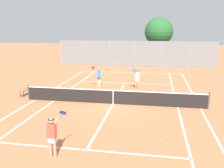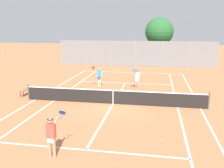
# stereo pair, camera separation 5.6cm
# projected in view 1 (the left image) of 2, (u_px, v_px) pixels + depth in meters

# --- Properties ---
(ground_plane) EXTENTS (120.00, 120.00, 0.00)m
(ground_plane) POSITION_uv_depth(u_px,v_px,m) (113.00, 104.00, 16.36)
(ground_plane) COLOR #C67047
(court_line_markings) EXTENTS (11.10, 23.90, 0.01)m
(court_line_markings) POSITION_uv_depth(u_px,v_px,m) (113.00, 104.00, 16.36)
(court_line_markings) COLOR silver
(court_line_markings) RESTS_ON ground
(tennis_net) EXTENTS (12.00, 0.10, 1.07)m
(tennis_net) POSITION_uv_depth(u_px,v_px,m) (113.00, 97.00, 16.25)
(tennis_net) COLOR #474C47
(tennis_net) RESTS_ON ground
(player_near_side) EXTENTS (0.68, 0.73, 1.77)m
(player_near_side) POSITION_uv_depth(u_px,v_px,m) (52.00, 135.00, 9.47)
(player_near_side) COLOR tan
(player_near_side) RESTS_ON ground
(player_far_left) EXTENTS (0.82, 0.70, 1.77)m
(player_far_left) POSITION_uv_depth(u_px,v_px,m) (99.00, 76.00, 21.10)
(player_far_left) COLOR beige
(player_far_left) RESTS_ON ground
(player_far_right) EXTENTS (0.64, 0.75, 1.77)m
(player_far_right) POSITION_uv_depth(u_px,v_px,m) (137.00, 78.00, 20.15)
(player_far_right) COLOR tan
(player_far_right) RESTS_ON ground
(loose_tennis_ball_0) EXTENTS (0.07, 0.07, 0.07)m
(loose_tennis_ball_0) POSITION_uv_depth(u_px,v_px,m) (183.00, 119.00, 13.65)
(loose_tennis_ball_0) COLOR #D1DB33
(loose_tennis_ball_0) RESTS_ON ground
(loose_tennis_ball_2) EXTENTS (0.07, 0.07, 0.07)m
(loose_tennis_ball_2) POSITION_uv_depth(u_px,v_px,m) (162.00, 140.00, 11.01)
(loose_tennis_ball_2) COLOR #D1DB33
(loose_tennis_ball_2) RESTS_ON ground
(courtside_bench) EXTENTS (0.36, 1.50, 0.47)m
(courtside_bench) POSITION_uv_depth(u_px,v_px,m) (26.00, 89.00, 18.52)
(courtside_bench) COLOR olive
(courtside_bench) RESTS_ON ground
(back_fence) EXTENTS (20.06, 0.08, 3.28)m
(back_fence) POSITION_uv_depth(u_px,v_px,m) (135.00, 54.00, 31.94)
(back_fence) COLOR gray
(back_fence) RESTS_ON ground
(tree_behind_left) EXTENTS (3.90, 3.90, 6.30)m
(tree_behind_left) POSITION_uv_depth(u_px,v_px,m) (158.00, 32.00, 34.40)
(tree_behind_left) COLOR brown
(tree_behind_left) RESTS_ON ground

